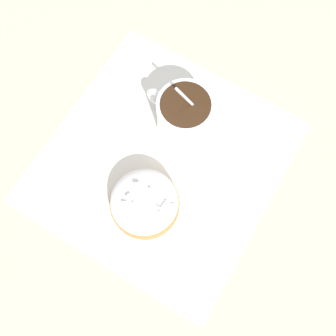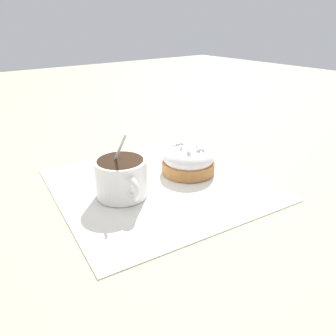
# 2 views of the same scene
# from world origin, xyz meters

# --- Properties ---
(ground_plane) EXTENTS (3.00, 3.00, 0.00)m
(ground_plane) POSITION_xyz_m (0.00, 0.00, 0.00)
(ground_plane) COLOR #C6B793
(paper_napkin) EXTENTS (0.36, 0.35, 0.00)m
(paper_napkin) POSITION_xyz_m (0.00, 0.00, 0.00)
(paper_napkin) COLOR white
(paper_napkin) RESTS_ON ground_plane
(coffee_cup) EXTENTS (0.08, 0.10, 0.10)m
(coffee_cup) POSITION_xyz_m (-0.07, 0.00, 0.03)
(coffee_cup) COLOR white
(coffee_cup) RESTS_ON paper_napkin
(frosted_pastry) EXTENTS (0.09, 0.09, 0.05)m
(frosted_pastry) POSITION_xyz_m (0.07, 0.01, 0.02)
(frosted_pastry) COLOR #B2753D
(frosted_pastry) RESTS_ON paper_napkin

